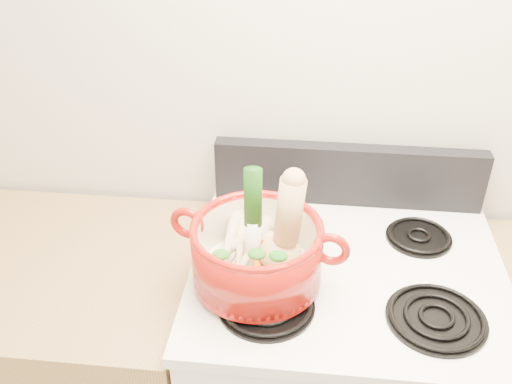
# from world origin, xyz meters

# --- Properties ---
(wall_back) EXTENTS (3.50, 0.02, 2.60)m
(wall_back) POSITION_xyz_m (0.00, 1.75, 1.30)
(wall_back) COLOR beige
(wall_back) RESTS_ON floor
(cooktop) EXTENTS (0.78, 0.67, 0.03)m
(cooktop) POSITION_xyz_m (0.00, 1.40, 0.93)
(cooktop) COLOR silver
(cooktop) RESTS_ON stove_body
(control_backsplash) EXTENTS (0.76, 0.05, 0.18)m
(control_backsplash) POSITION_xyz_m (0.00, 1.70, 1.04)
(control_backsplash) COLOR black
(control_backsplash) RESTS_ON cooktop
(burner_front_left) EXTENTS (0.22, 0.22, 0.02)m
(burner_front_left) POSITION_xyz_m (-0.19, 1.24, 0.96)
(burner_front_left) COLOR black
(burner_front_left) RESTS_ON cooktop
(burner_front_right) EXTENTS (0.22, 0.22, 0.02)m
(burner_front_right) POSITION_xyz_m (0.19, 1.24, 0.96)
(burner_front_right) COLOR black
(burner_front_right) RESTS_ON cooktop
(burner_back_left) EXTENTS (0.17, 0.17, 0.02)m
(burner_back_left) POSITION_xyz_m (-0.19, 1.54, 0.96)
(burner_back_left) COLOR black
(burner_back_left) RESTS_ON cooktop
(burner_back_right) EXTENTS (0.17, 0.17, 0.02)m
(burner_back_right) POSITION_xyz_m (0.19, 1.54, 0.96)
(burner_back_right) COLOR black
(burner_back_right) RESTS_ON cooktop
(dutch_oven) EXTENTS (0.35, 0.35, 0.15)m
(dutch_oven) POSITION_xyz_m (-0.22, 1.32, 1.04)
(dutch_oven) COLOR maroon
(dutch_oven) RESTS_ON burner_front_left
(pot_handle_left) EXTENTS (0.09, 0.03, 0.08)m
(pot_handle_left) POSITION_xyz_m (-0.39, 1.35, 1.09)
(pot_handle_left) COLOR maroon
(pot_handle_left) RESTS_ON dutch_oven
(pot_handle_right) EXTENTS (0.09, 0.03, 0.08)m
(pot_handle_right) POSITION_xyz_m (-0.05, 1.29, 1.09)
(pot_handle_right) COLOR maroon
(pot_handle_right) RESTS_ON dutch_oven
(squash) EXTENTS (0.13, 0.11, 0.26)m
(squash) POSITION_xyz_m (-0.17, 1.32, 1.12)
(squash) COLOR tan
(squash) RESTS_ON dutch_oven
(leek) EXTENTS (0.04, 0.06, 0.27)m
(leek) POSITION_xyz_m (-0.23, 1.34, 1.13)
(leek) COLOR white
(leek) RESTS_ON dutch_oven
(ginger) EXTENTS (0.11, 0.09, 0.05)m
(ginger) POSITION_xyz_m (-0.19, 1.39, 1.02)
(ginger) COLOR tan
(ginger) RESTS_ON dutch_oven
(parsnip_0) EXTENTS (0.14, 0.24, 0.07)m
(parsnip_0) POSITION_xyz_m (-0.25, 1.34, 1.02)
(parsnip_0) COLOR beige
(parsnip_0) RESTS_ON dutch_oven
(parsnip_1) EXTENTS (0.12, 0.20, 0.06)m
(parsnip_1) POSITION_xyz_m (-0.27, 1.35, 1.03)
(parsnip_1) COLOR beige
(parsnip_1) RESTS_ON dutch_oven
(parsnip_2) EXTENTS (0.09, 0.19, 0.05)m
(parsnip_2) POSITION_xyz_m (-0.24, 1.34, 1.03)
(parsnip_2) COLOR beige
(parsnip_2) RESTS_ON dutch_oven
(parsnip_3) EXTENTS (0.15, 0.15, 0.05)m
(parsnip_3) POSITION_xyz_m (-0.29, 1.33, 1.04)
(parsnip_3) COLOR beige
(parsnip_3) RESTS_ON dutch_oven
(parsnip_4) EXTENTS (0.05, 0.21, 0.06)m
(parsnip_4) POSITION_xyz_m (-0.26, 1.37, 1.05)
(parsnip_4) COLOR beige
(parsnip_4) RESTS_ON dutch_oven
(parsnip_5) EXTENTS (0.06, 0.24, 0.06)m
(parsnip_5) POSITION_xyz_m (-0.29, 1.36, 1.05)
(parsnip_5) COLOR beige
(parsnip_5) RESTS_ON dutch_oven
(carrot_0) EXTENTS (0.05, 0.16, 0.04)m
(carrot_0) POSITION_xyz_m (-0.22, 1.30, 1.02)
(carrot_0) COLOR #BD4D09
(carrot_0) RESTS_ON dutch_oven
(carrot_1) EXTENTS (0.06, 0.14, 0.04)m
(carrot_1) POSITION_xyz_m (-0.27, 1.28, 1.02)
(carrot_1) COLOR #BC5409
(carrot_1) RESTS_ON dutch_oven
(carrot_2) EXTENTS (0.08, 0.17, 0.04)m
(carrot_2) POSITION_xyz_m (-0.19, 1.30, 1.03)
(carrot_2) COLOR #D3490A
(carrot_2) RESTS_ON dutch_oven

